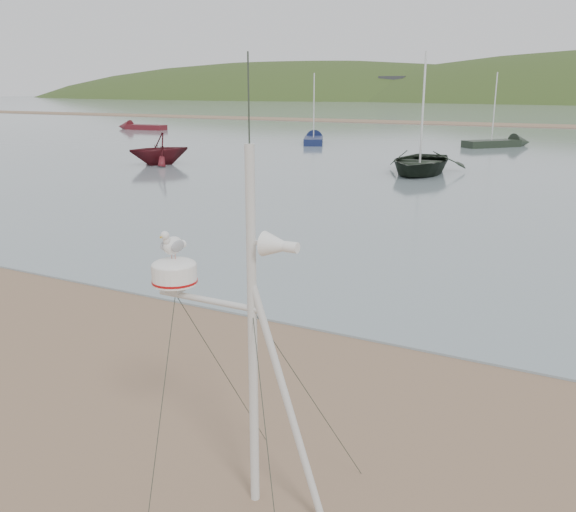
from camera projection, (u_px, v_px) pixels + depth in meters
The scene contains 8 objects.
ground at pixel (103, 419), 7.88m from camera, with size 560.00×560.00×0.00m, color brown.
sandbar at pixel (563, 126), 67.44m from camera, with size 560.00×7.00×0.07m, color brown.
mast_rig at pixel (247, 407), 6.07m from camera, with size 1.97×2.11×4.45m.
boat_dark at pixel (422, 117), 29.54m from camera, with size 3.94×1.14×5.52m, color black.
boat_red at pixel (158, 134), 33.41m from camera, with size 2.85×1.74×3.31m, color #501218.
sailboat_dark_mid at pixel (506, 143), 44.29m from camera, with size 4.70×5.12×5.62m.
sailboat_blue_near at pixel (314, 139), 47.65m from camera, with size 3.54×5.68×5.63m.
dinghy_red_far at pixel (135, 127), 62.88m from camera, with size 5.75×1.79×1.38m.
Camera 1 is at (5.41, -5.08, 4.14)m, focal length 38.00 mm.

